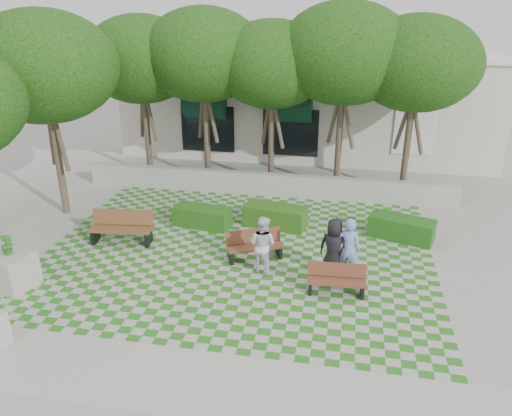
% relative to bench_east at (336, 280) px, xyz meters
% --- Properties ---
extents(ground, '(90.00, 90.00, 0.00)m').
position_rel_bench_east_xyz_m(ground, '(-3.13, 0.67, -0.40)').
color(ground, gray).
rests_on(ground, ground).
extents(lawn, '(12.00, 12.00, 0.00)m').
position_rel_bench_east_xyz_m(lawn, '(-3.13, 1.67, -0.39)').
color(lawn, '#2B721E').
rests_on(lawn, ground).
extents(sidewalk_south, '(16.00, 2.00, 0.01)m').
position_rel_bench_east_xyz_m(sidewalk_south, '(-3.13, -4.03, -0.39)').
color(sidewalk_south, '#9E9B93').
rests_on(sidewalk_south, ground).
extents(sidewalk_west, '(2.00, 12.00, 0.01)m').
position_rel_bench_east_xyz_m(sidewalk_west, '(-10.33, 1.67, -0.39)').
color(sidewalk_west, '#9E9B93').
rests_on(sidewalk_west, ground).
extents(retaining_wall, '(15.00, 0.36, 0.90)m').
position_rel_bench_east_xyz_m(retaining_wall, '(-3.13, 6.87, 0.05)').
color(retaining_wall, '#9E9B93').
rests_on(retaining_wall, ground).
extents(bench_east, '(1.60, 0.61, 0.83)m').
position_rel_bench_east_xyz_m(bench_east, '(0.00, 0.00, 0.00)').
color(bench_east, '#5A301E').
rests_on(bench_east, ground).
extents(bench_mid, '(1.79, 1.22, 0.90)m').
position_rel_bench_east_xyz_m(bench_mid, '(-2.55, 1.52, 0.03)').
color(bench_mid, '#5B301F').
rests_on(bench_mid, ground).
extents(bench_west, '(2.07, 0.86, 1.06)m').
position_rel_bench_east_xyz_m(bench_west, '(-7.01, 1.79, 0.11)').
color(bench_west, brown).
rests_on(bench_west, ground).
extents(hedge_east, '(2.24, 1.44, 0.73)m').
position_rel_bench_east_xyz_m(hedge_east, '(1.99, 3.77, -0.03)').
color(hedge_east, '#1A4B14').
rests_on(hedge_east, ground).
extents(hedge_midright, '(2.27, 1.23, 0.75)m').
position_rel_bench_east_xyz_m(hedge_midright, '(-2.28, 3.95, -0.02)').
color(hedge_midright, '#234D14').
rests_on(hedge_midright, ground).
extents(hedge_midleft, '(2.08, 1.09, 0.69)m').
position_rel_bench_east_xyz_m(hedge_midleft, '(-4.79, 3.49, -0.05)').
color(hedge_midleft, '#1E4B14').
rests_on(hedge_midleft, ground).
extents(planter_back, '(1.22, 1.22, 1.66)m').
position_rel_bench_east_xyz_m(planter_back, '(-8.78, -1.33, 0.16)').
color(planter_back, '#9E9B93').
rests_on(planter_back, ground).
extents(person_blue, '(0.73, 0.53, 1.86)m').
position_rel_bench_east_xyz_m(person_blue, '(0.26, 0.87, 0.53)').
color(person_blue, '#738AD2').
rests_on(person_blue, ground).
extents(person_dark, '(0.99, 0.79, 1.77)m').
position_rel_bench_east_xyz_m(person_dark, '(-0.15, 0.92, 0.49)').
color(person_dark, black).
rests_on(person_dark, ground).
extents(person_white, '(1.02, 0.90, 1.74)m').
position_rel_bench_east_xyz_m(person_white, '(-2.18, 0.80, 0.47)').
color(person_white, silver).
rests_on(person_white, ground).
extents(tree_row, '(17.70, 13.40, 7.41)m').
position_rel_bench_east_xyz_m(tree_row, '(-4.99, 6.63, 4.78)').
color(tree_row, '#47382B').
rests_on(tree_row, ground).
extents(building, '(18.00, 8.92, 5.15)m').
position_rel_bench_east_xyz_m(building, '(-2.19, 14.75, 2.12)').
color(building, beige).
rests_on(building, ground).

